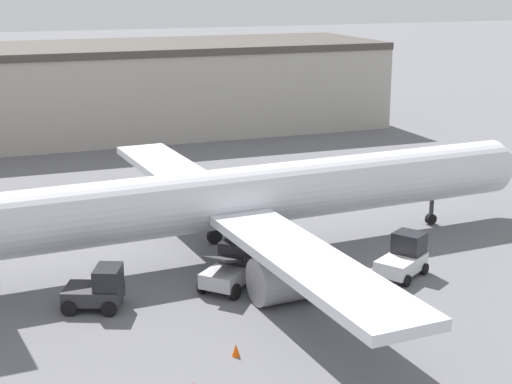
% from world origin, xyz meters
% --- Properties ---
extents(ground_plane, '(400.00, 400.00, 0.00)m').
position_xyz_m(ground_plane, '(0.00, 0.00, 0.00)').
color(ground_plane, slate).
extents(terminal_building, '(65.74, 16.29, 8.94)m').
position_xyz_m(terminal_building, '(-6.23, 38.79, 4.48)').
color(terminal_building, '#ADA89E').
rests_on(terminal_building, ground_plane).
extents(airplane, '(41.04, 35.49, 10.83)m').
position_xyz_m(airplane, '(-1.00, -0.07, 3.27)').
color(airplane, silver).
rests_on(airplane, ground_plane).
extents(baggage_tug, '(3.49, 3.15, 2.23)m').
position_xyz_m(baggage_tug, '(6.05, -6.31, 1.00)').
color(baggage_tug, silver).
rests_on(baggage_tug, ground_plane).
extents(belt_loader_truck, '(3.77, 3.71, 2.25)m').
position_xyz_m(belt_loader_truck, '(-3.04, -4.61, 1.09)').
color(belt_loader_truck, '#B2B2B7').
rests_on(belt_loader_truck, ground_plane).
extents(pushback_tug, '(3.27, 3.03, 2.09)m').
position_xyz_m(pushback_tug, '(-9.96, -4.91, 0.97)').
color(pushback_tug, '#2D2D33').
rests_on(pushback_tug, ground_plane).
extents(safety_cone_far, '(0.36, 0.36, 0.55)m').
position_xyz_m(safety_cone_far, '(-5.42, -11.95, 0.28)').
color(safety_cone_far, '#EF590F').
rests_on(safety_cone_far, ground_plane).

